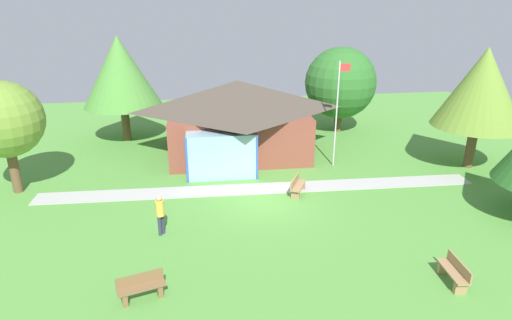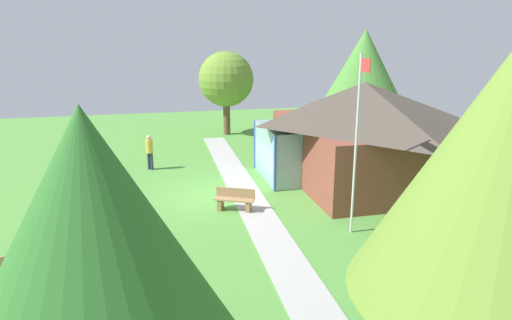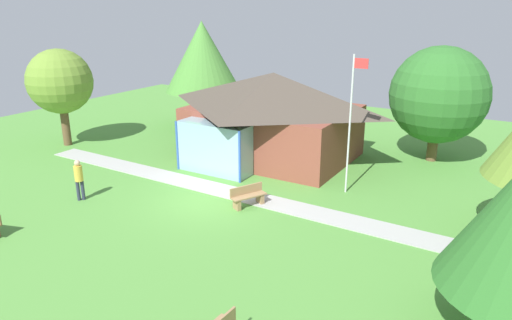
% 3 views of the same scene
% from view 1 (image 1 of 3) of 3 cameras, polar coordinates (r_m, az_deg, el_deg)
% --- Properties ---
extents(ground_plane, '(44.00, 44.00, 0.00)m').
position_cam_1_polar(ground_plane, '(20.67, 1.13, -5.29)').
color(ground_plane, '#54933D').
extents(pavilion, '(9.01, 7.75, 4.46)m').
position_cam_1_polar(pavilion, '(25.93, -2.51, 5.68)').
color(pavilion, brown).
rests_on(pavilion, ground_plane).
extents(footpath, '(21.81, 1.76, 0.03)m').
position_cam_1_polar(footpath, '(21.83, 0.61, -3.77)').
color(footpath, '#ADADA8').
rests_on(footpath, ground_plane).
extents(flagpole, '(0.64, 0.08, 5.88)m').
position_cam_1_polar(flagpole, '(24.20, 10.60, 6.44)').
color(flagpole, silver).
rests_on(flagpole, ground_plane).
extents(bench_rear_near_path, '(1.06, 1.54, 0.84)m').
position_cam_1_polar(bench_rear_near_path, '(21.24, 5.44, -3.44)').
color(bench_rear_near_path, '#9E7A51').
rests_on(bench_rear_near_path, ground_plane).
extents(bench_front_left, '(1.56, 0.86, 0.84)m').
position_cam_1_polar(bench_front_left, '(14.84, -14.79, -15.87)').
color(bench_front_left, brown).
rests_on(bench_front_left, ground_plane).
extents(bench_front_right, '(0.52, 1.52, 0.84)m').
position_cam_1_polar(bench_front_right, '(16.43, 24.52, -13.27)').
color(bench_front_right, '#9E7A51').
rests_on(bench_front_right, ground_plane).
extents(visitor_strolling_lawn, '(0.34, 0.34, 1.74)m').
position_cam_1_polar(visitor_strolling_lawn, '(17.84, -12.45, -6.63)').
color(visitor_strolling_lawn, '#2D3347').
rests_on(visitor_strolling_lawn, ground_plane).
extents(tree_west_hedge, '(3.59, 3.59, 5.47)m').
position_cam_1_polar(tree_west_hedge, '(23.44, -30.14, 4.54)').
color(tree_west_hedge, brown).
rests_on(tree_west_hedge, ground_plane).
extents(tree_behind_pavilion_left, '(4.92, 4.92, 6.79)m').
position_cam_1_polar(tree_behind_pavilion_left, '(29.34, -17.37, 11.00)').
color(tree_behind_pavilion_left, brown).
rests_on(tree_behind_pavilion_left, ground_plane).
extents(tree_east_hedge, '(4.70, 4.70, 6.62)m').
position_cam_1_polar(tree_east_hedge, '(26.25, 27.47, 8.38)').
color(tree_east_hedge, brown).
rests_on(tree_east_hedge, ground_plane).
extents(tree_behind_pavilion_right, '(4.86, 4.86, 5.87)m').
position_cam_1_polar(tree_behind_pavilion_right, '(30.85, 11.00, 9.87)').
color(tree_behind_pavilion_right, brown).
rests_on(tree_behind_pavilion_right, ground_plane).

